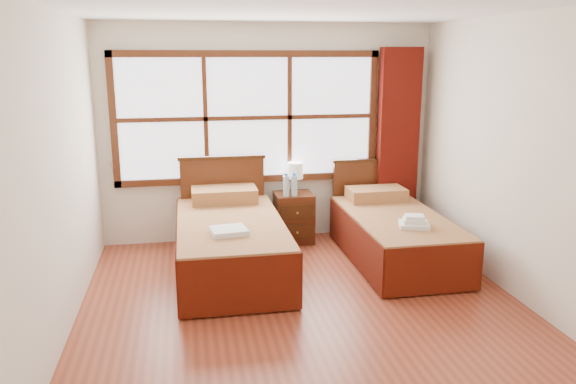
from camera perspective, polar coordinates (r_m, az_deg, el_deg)
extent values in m
plane|color=brown|center=(5.06, 2.01, -12.34)|extent=(4.50, 4.50, 0.00)
plane|color=white|center=(4.56, 2.30, 18.44)|extent=(4.50, 4.50, 0.00)
plane|color=silver|center=(6.82, -2.00, 5.94)|extent=(4.00, 0.00, 4.00)
plane|color=silver|center=(4.64, -22.73, 1.16)|extent=(0.00, 4.50, 4.50)
plane|color=silver|center=(5.43, 23.22, 2.82)|extent=(0.00, 4.50, 4.50)
cube|color=white|center=(6.74, -4.09, 7.53)|extent=(3.00, 0.02, 1.40)
cube|color=#4C2310|center=(6.84, -3.97, 1.34)|extent=(3.16, 0.06, 0.08)
cube|color=#4C2310|center=(6.68, -4.18, 13.84)|extent=(3.16, 0.06, 0.08)
cube|color=#4C2310|center=(6.72, -17.32, 6.93)|extent=(0.08, 0.06, 1.56)
cube|color=#4C2310|center=(7.06, 8.56, 7.70)|extent=(0.08, 0.06, 1.56)
cube|color=#4C2310|center=(6.68, -8.37, 7.37)|extent=(0.05, 0.05, 1.40)
cube|color=#4C2310|center=(6.79, 0.16, 7.62)|extent=(0.05, 0.05, 1.40)
cube|color=#4C2310|center=(6.72, -4.07, 7.51)|extent=(3.00, 0.05, 0.05)
cube|color=#570F08|center=(7.12, 11.07, 4.97)|extent=(0.50, 0.16, 2.30)
cube|color=#381D0B|center=(5.95, -5.83, -6.68)|extent=(0.95, 1.90, 0.31)
cube|color=maroon|center=(5.86, -5.90, -4.07)|extent=(1.06, 2.11, 0.26)
cube|color=#561609|center=(5.90, -11.04, -5.75)|extent=(0.03, 2.11, 0.53)
cube|color=#561609|center=(5.97, -0.75, -5.23)|extent=(0.03, 2.11, 0.53)
cube|color=#561609|center=(4.94, -4.83, -9.48)|extent=(1.06, 0.03, 0.53)
cube|color=maroon|center=(6.54, -6.50, -0.28)|extent=(0.74, 0.43, 0.17)
cube|color=#4C2310|center=(6.81, -6.62, -0.88)|extent=(0.99, 0.06, 1.03)
cube|color=#381D0B|center=(6.69, -6.75, 3.49)|extent=(1.03, 0.08, 0.04)
cube|color=#381D0B|center=(6.35, 10.87, -5.66)|extent=(0.87, 1.73, 0.28)
cube|color=maroon|center=(6.27, 10.98, -3.42)|extent=(0.97, 1.92, 0.24)
cube|color=#561609|center=(6.16, 6.68, -4.96)|extent=(0.03, 1.92, 0.48)
cube|color=#561609|center=(6.50, 14.93, -4.32)|extent=(0.03, 1.92, 0.48)
cube|color=#561609|center=(5.49, 14.55, -7.69)|extent=(0.97, 0.03, 0.48)
cube|color=maroon|center=(6.85, 8.95, -0.20)|extent=(0.68, 0.40, 0.15)
cube|color=#4C2310|center=(7.17, 8.09, -0.56)|extent=(0.90, 0.06, 0.94)
cube|color=#381D0B|center=(7.06, 8.22, 3.22)|extent=(0.94, 0.08, 0.04)
cube|color=#4C2310|center=(6.84, 0.58, -2.60)|extent=(0.45, 0.40, 0.60)
cube|color=#381D0B|center=(6.67, 0.93, -4.10)|extent=(0.40, 0.02, 0.18)
cube|color=#381D0B|center=(6.60, 0.94, -2.11)|extent=(0.40, 0.02, 0.18)
sphere|color=olive|center=(6.65, 0.96, -4.15)|extent=(0.03, 0.03, 0.03)
sphere|color=olive|center=(6.58, 0.97, -2.15)|extent=(0.03, 0.03, 0.03)
cube|color=white|center=(5.39, -6.03, -3.95)|extent=(0.37, 0.33, 0.05)
cube|color=white|center=(5.87, 12.69, -3.27)|extent=(0.36, 0.33, 0.05)
cube|color=white|center=(5.86, 12.71, -2.86)|extent=(0.27, 0.25, 0.04)
cube|color=white|center=(5.85, 12.73, -2.49)|extent=(0.22, 0.20, 0.04)
cylinder|color=#BB843B|center=(6.79, 0.72, 0.01)|extent=(0.12, 0.12, 0.02)
cylinder|color=#BB843B|center=(6.77, 0.72, 0.75)|extent=(0.03, 0.03, 0.16)
cylinder|color=white|center=(6.73, 0.72, 2.20)|extent=(0.19, 0.19, 0.19)
cylinder|color=silver|center=(6.60, -0.19, 0.60)|extent=(0.07, 0.07, 0.24)
cylinder|color=blue|center=(6.57, -0.19, 1.78)|extent=(0.04, 0.04, 0.03)
cylinder|color=silver|center=(6.63, 0.63, 0.64)|extent=(0.07, 0.07, 0.24)
cylinder|color=blue|center=(6.60, 0.63, 1.80)|extent=(0.03, 0.03, 0.03)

